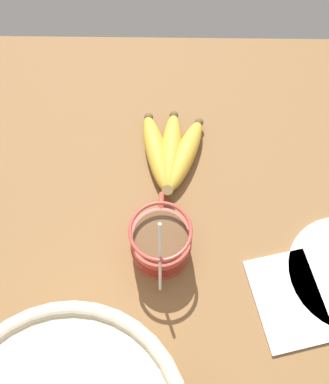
{
  "coord_description": "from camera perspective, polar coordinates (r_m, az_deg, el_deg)",
  "views": [
    {
      "loc": [
        -26.95,
        -3.76,
        73.43
      ],
      "look_at": [
        5.7,
        -3.33,
        7.25
      ],
      "focal_mm": 40.0,
      "sensor_mm": 36.0,
      "label": 1
    }
  ],
  "objects": [
    {
      "name": "table",
      "position": [
        0.77,
        -2.55,
        -5.72
      ],
      "size": [
        93.33,
        93.33,
        2.73
      ],
      "color": "brown",
      "rests_on": "ground"
    },
    {
      "name": "banana_bunch",
      "position": [
        0.81,
        0.81,
        5.23
      ],
      "size": [
        19.59,
        13.81,
        4.33
      ],
      "color": "brown",
      "rests_on": "table"
    },
    {
      "name": "coffee_mug",
      "position": [
        0.71,
        -0.51,
        -6.8
      ],
      "size": [
        15.83,
        10.07,
        17.13
      ],
      "color": "#B23D33",
      "rests_on": "table"
    },
    {
      "name": "napkin",
      "position": [
        0.75,
        16.16,
        -13.62
      ],
      "size": [
        17.46,
        14.04,
        0.6
      ],
      "color": "white",
      "rests_on": "table"
    }
  ]
}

